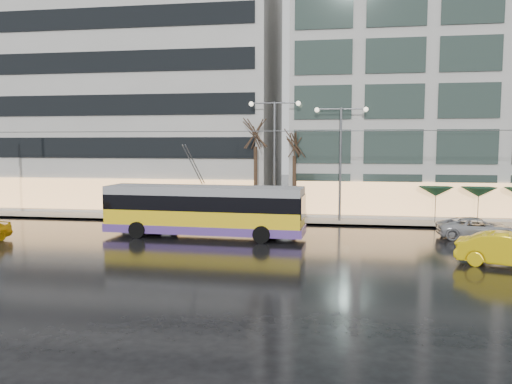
# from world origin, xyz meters

# --- Properties ---
(ground) EXTENTS (140.00, 140.00, 0.00)m
(ground) POSITION_xyz_m (0.00, 0.00, 0.00)
(ground) COLOR black
(ground) RESTS_ON ground
(sidewalk) EXTENTS (80.00, 10.00, 0.15)m
(sidewalk) POSITION_xyz_m (2.00, 14.00, 0.07)
(sidewalk) COLOR gray
(sidewalk) RESTS_ON ground
(kerb) EXTENTS (80.00, 0.10, 0.15)m
(kerb) POSITION_xyz_m (2.00, 9.05, 0.07)
(kerb) COLOR slate
(kerb) RESTS_ON ground
(building_left) EXTENTS (34.00, 14.00, 22.00)m
(building_left) POSITION_xyz_m (-16.00, 19.00, 11.15)
(building_left) COLOR #A8A7A1
(building_left) RESTS_ON sidewalk
(building_right) EXTENTS (32.00, 14.00, 25.00)m
(building_right) POSITION_xyz_m (19.00, 19.00, 12.65)
(building_right) COLOR #A8A7A1
(building_right) RESTS_ON sidewalk
(trolleybus) EXTENTS (12.87, 5.27, 5.92)m
(trolleybus) POSITION_xyz_m (-1.66, 3.44, 1.60)
(trolleybus) COLOR yellow
(trolleybus) RESTS_ON ground
(catenary) EXTENTS (42.24, 5.12, 7.00)m
(catenary) POSITION_xyz_m (1.00, 7.94, 4.25)
(catenary) COLOR #595B60
(catenary) RESTS_ON ground
(bus_shelter) EXTENTS (4.20, 1.60, 2.51)m
(bus_shelter) POSITION_xyz_m (-8.38, 10.69, 1.96)
(bus_shelter) COLOR #595B60
(bus_shelter) RESTS_ON sidewalk
(street_lamp_near) EXTENTS (3.96, 0.36, 9.03)m
(street_lamp_near) POSITION_xyz_m (2.00, 10.80, 5.99)
(street_lamp_near) COLOR #595B60
(street_lamp_near) RESTS_ON sidewalk
(street_lamp_far) EXTENTS (3.96, 0.36, 8.53)m
(street_lamp_far) POSITION_xyz_m (7.00, 10.80, 5.71)
(street_lamp_far) COLOR #595B60
(street_lamp_far) RESTS_ON sidewalk
(tree_a) EXTENTS (3.20, 3.20, 8.40)m
(tree_a) POSITION_xyz_m (0.50, 11.00, 7.09)
(tree_a) COLOR black
(tree_a) RESTS_ON sidewalk
(tree_b) EXTENTS (3.20, 3.20, 7.70)m
(tree_b) POSITION_xyz_m (3.50, 11.20, 6.40)
(tree_b) COLOR black
(tree_b) RESTS_ON sidewalk
(parasol_a) EXTENTS (2.50, 2.50, 2.65)m
(parasol_a) POSITION_xyz_m (14.00, 11.00, 2.45)
(parasol_a) COLOR #595B60
(parasol_a) RESTS_ON sidewalk
(parasol_b) EXTENTS (2.50, 2.50, 2.65)m
(parasol_b) POSITION_xyz_m (17.00, 11.00, 2.45)
(parasol_b) COLOR #595B60
(parasol_b) RESTS_ON sidewalk
(taxi_b) EXTENTS (5.25, 3.35, 1.63)m
(taxi_b) POSITION_xyz_m (15.02, -1.99, 0.82)
(taxi_b) COLOR yellow
(taxi_b) RESTS_ON ground
(sedan_silver) EXTENTS (4.86, 2.29, 1.34)m
(sedan_silver) POSITION_xyz_m (15.46, 5.39, 0.67)
(sedan_silver) COLOR #A4A4A9
(sedan_silver) RESTS_ON ground
(pedestrian_a) EXTENTS (1.13, 1.14, 2.19)m
(pedestrian_a) POSITION_xyz_m (-7.95, 9.40, 1.58)
(pedestrian_a) COLOR black
(pedestrian_a) RESTS_ON sidewalk
(pedestrian_b) EXTENTS (0.78, 0.62, 1.56)m
(pedestrian_b) POSITION_xyz_m (-5.73, 9.58, 0.93)
(pedestrian_b) COLOR black
(pedestrian_b) RESTS_ON sidewalk
(pedestrian_c) EXTENTS (1.31, 0.97, 2.11)m
(pedestrian_c) POSITION_xyz_m (-9.23, 11.30, 1.27)
(pedestrian_c) COLOR black
(pedestrian_c) RESTS_ON sidewalk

